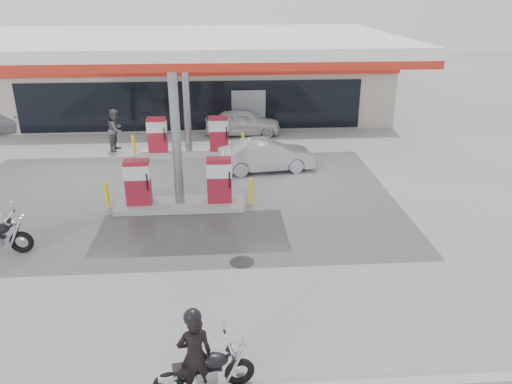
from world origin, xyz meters
TOP-DOWN VIEW (x-y plane):
  - ground at (0.00, 0.00)m, footprint 90.00×90.00m
  - wet_patch at (0.50, 0.00)m, footprint 6.00×3.00m
  - drain_cover at (2.00, -2.00)m, footprint 0.70×0.70m
  - store_building at (0.01, 15.94)m, footprint 22.00×8.22m
  - canopy at (0.00, 5.00)m, footprint 16.00×10.02m
  - pump_island_near at (0.00, 2.00)m, footprint 5.14×1.30m
  - pump_island_far at (0.00, 8.00)m, footprint 5.14×1.30m
  - main_motorcycle at (1.10, -6.79)m, footprint 1.97×0.75m
  - biker_main at (0.91, -6.83)m, footprint 0.72×0.55m
  - sedan_white at (2.64, 11.20)m, footprint 3.95×1.69m
  - attendant at (-3.44, 9.00)m, footprint 0.93×1.09m
  - hatchback_silver at (3.39, 5.60)m, footprint 4.13×1.90m
  - parked_car_left at (-9.91, 12.69)m, footprint 5.09×3.23m

SIDE VIEW (x-z plane):
  - ground at x=0.00m, z-range 0.00..0.00m
  - wet_patch at x=0.50m, z-range 0.00..0.00m
  - drain_cover at x=2.00m, z-range 0.00..0.01m
  - main_motorcycle at x=1.10m, z-range -0.06..0.96m
  - hatchback_silver at x=3.39m, z-range 0.00..1.31m
  - sedan_white at x=2.64m, z-range 0.00..1.33m
  - parked_car_left at x=-9.91m, z-range 0.00..1.37m
  - pump_island_near at x=0.00m, z-range -0.18..1.60m
  - pump_island_far at x=0.00m, z-range -0.18..1.60m
  - biker_main at x=0.91m, z-range 0.00..1.79m
  - attendant at x=-3.44m, z-range 0.00..1.96m
  - store_building at x=0.01m, z-range 0.01..4.01m
  - canopy at x=0.00m, z-range 2.51..8.02m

